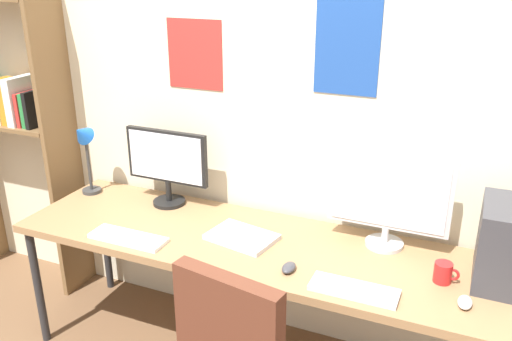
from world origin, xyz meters
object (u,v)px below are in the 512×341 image
desk_lamp (84,145)px  coffee_mug (444,273)px  monitor_right (389,197)px  keyboard_right (354,290)px  pc_tower (499,243)px  desk (252,249)px  keyboard_left (128,238)px  mouse_right_side (465,302)px  monitor_left (167,162)px  laptop_closed (242,237)px  mouse_left_side (289,268)px

desk_lamp → coffee_mug: size_ratio=4.19×
monitor_right → desk_lamp: 1.71m
desk_lamp → keyboard_right: desk_lamp is taller
pc_tower → keyboard_right: size_ratio=0.96×
desk → desk_lamp: desk_lamp is taller
desk_lamp → keyboard_left: (0.54, -0.37, -0.29)m
pc_tower → desk_lamp: bearing=178.9°
desk → mouse_right_side: bearing=-8.7°
monitor_right → mouse_right_side: (0.38, -0.36, -0.24)m
desk → mouse_right_side: size_ratio=25.08×
monitor_left → coffee_mug: bearing=-8.4°
laptop_closed → coffee_mug: size_ratio=3.02×
monitor_left → desk_lamp: desk_lamp is taller
pc_tower → keyboard_right: pc_tower is taller
keyboard_right → coffee_mug: coffee_mug is taller
keyboard_right → mouse_right_side: 0.43m
monitor_right → desk: bearing=-160.5°
keyboard_left → mouse_left_side: bearing=3.2°
keyboard_left → mouse_right_side: 1.55m
keyboard_right → mouse_left_side: (-0.30, 0.05, 0.01)m
desk → keyboard_right: bearing=-22.3°
monitor_right → keyboard_left: (-1.16, -0.44, -0.24)m
pc_tower → mouse_right_side: 0.31m
desk → keyboard_left: 0.61m
desk → coffee_mug: size_ratio=22.71×
mouse_left_side → mouse_right_side: same height
mouse_right_side → coffee_mug: (-0.10, 0.14, 0.03)m
mouse_right_side → coffee_mug: coffee_mug is taller
desk_lamp → laptop_closed: 1.10m
desk → mouse_left_side: (0.26, -0.18, 0.06)m
pc_tower → keyboard_right: bearing=-147.8°
desk_lamp → mouse_right_side: size_ratio=4.63×
monitor_right → desk_lamp: size_ratio=1.27×
pc_tower → keyboard_right: (-0.52, -0.33, -0.17)m
keyboard_right → mouse_right_side: (0.42, 0.08, 0.01)m
coffee_mug → pc_tower: bearing=28.5°
desk_lamp → mouse_left_side: (1.36, -0.33, -0.28)m
pc_tower → laptop_closed: pc_tower is taller
mouse_right_side → monitor_left: bearing=167.1°
keyboard_left → laptop_closed: laptop_closed is taller
laptop_closed → mouse_right_side: bearing=2.6°
monitor_left → keyboard_right: 1.26m
desk_lamp → keyboard_left: 0.72m
desk → laptop_closed: laptop_closed is taller
monitor_right → keyboard_right: size_ratio=1.56×
mouse_right_side → laptop_closed: 1.05m
desk_lamp → laptop_closed: size_ratio=1.39×
keyboard_left → laptop_closed: 0.56m
monitor_right → mouse_left_side: 0.57m
mouse_left_side → coffee_mug: bearing=15.7°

